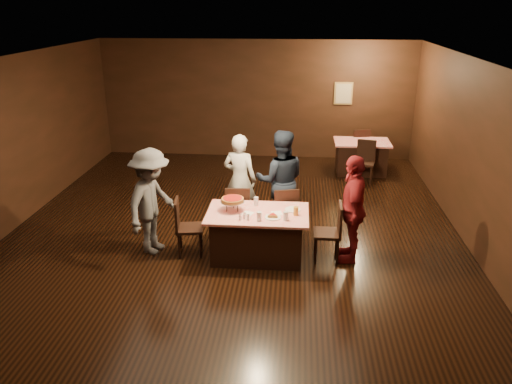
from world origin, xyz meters
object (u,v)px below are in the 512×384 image
chair_far_left (238,210)px  plate_empty (293,210)px  chair_back_far (359,147)px  diner_red_shirt (353,209)px  glass_amber (296,211)px  chair_back_near (365,162)px  glass_front_right (286,216)px  chair_end_left (190,227)px  pizza_stand (233,200)px  diner_navy_hoodie (280,180)px  back_table (361,157)px  main_table (258,235)px  diner_white_jacket (240,180)px  diner_grey_knit (152,202)px  glass_front_left (259,216)px  chair_far_right (284,212)px  chair_end_right (327,232)px  glass_back (256,201)px

chair_far_left → plate_empty: 1.16m
chair_back_far → diner_red_shirt: bearing=71.2°
diner_red_shirt → glass_amber: 0.88m
chair_back_near → glass_front_right: bearing=-100.3°
chair_end_left → glass_amber: bearing=-100.4°
diner_red_shirt → pizza_stand: size_ratio=4.56×
glass_front_right → diner_navy_hoodie: bearing=95.7°
back_table → chair_back_near: size_ratio=1.37×
main_table → pizza_stand: 0.70m
diner_white_jacket → plate_empty: 1.51m
main_table → diner_navy_hoodie: size_ratio=0.88×
diner_white_jacket → main_table: bearing=122.2°
diner_grey_knit → glass_front_right: size_ratio=12.52×
glass_front_left → glass_amber: bearing=24.4°
chair_back_far → main_table: bearing=55.7°
chair_far_right → chair_end_left: same height
glass_amber → glass_front_right: bearing=-126.9°
diner_white_jacket → diner_navy_hoodie: (0.74, -0.16, 0.06)m
chair_back_far → diner_red_shirt: size_ratio=0.55×
glass_front_left → chair_far_left: bearing=113.2°
pizza_stand → diner_white_jacket: bearing=91.4°
chair_far_left → glass_front_left: 1.20m
chair_end_right → glass_amber: (-0.50, -0.05, 0.37)m
plate_empty → chair_end_right: bearing=-15.3°
pizza_stand → diner_navy_hoodie: bearing=56.7°
chair_back_far → diner_white_jacket: 4.54m
chair_back_near → pizza_stand: (-2.52, -3.68, 0.48)m
chair_back_far → diner_navy_hoodie: 4.32m
diner_grey_knit → back_table: bearing=-24.8°
chair_back_far → plate_empty: size_ratio=3.80×
glass_front_right → diner_red_shirt: bearing=16.2°
chair_far_right → back_table: bearing=-127.6°
chair_end_right → plate_empty: bearing=-105.0°
glass_back → glass_front_right: bearing=-47.7°
diner_navy_hoodie → glass_front_left: 1.46m
back_table → chair_far_left: 4.46m
chair_back_near → plate_empty: (-1.57, -3.58, 0.30)m
diner_red_shirt → glass_back: bearing=-95.9°
pizza_stand → glass_front_right: pizza_stand is taller
back_table → plate_empty: bearing=-110.1°
chair_far_left → glass_amber: chair_far_left is taller
chair_end_right → back_table: bearing=167.3°
diner_grey_knit → diner_white_jacket: bearing=-29.4°
pizza_stand → glass_back: pizza_stand is taller
chair_back_far → glass_back: bearing=53.9°
diner_navy_hoodie → plate_empty: diner_navy_hoodie is taller
pizza_stand → main_table: bearing=-7.1°
diner_red_shirt → pizza_stand: (-1.88, 0.00, 0.08)m
chair_far_left → chair_back_near: bearing=-134.3°
plate_empty → glass_back: bearing=166.0°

